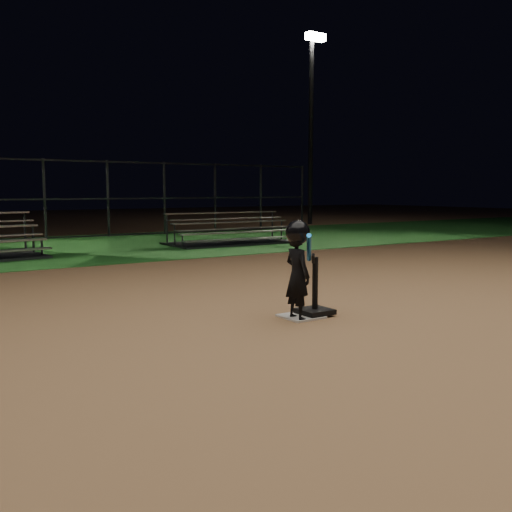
{
  "coord_description": "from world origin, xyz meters",
  "views": [
    {
      "loc": [
        -4.13,
        -5.37,
        1.53
      ],
      "look_at": [
        0.0,
        1.0,
        0.65
      ],
      "focal_mm": 39.99,
      "sensor_mm": 36.0,
      "label": 1
    }
  ],
  "objects_px": {
    "child_batter": "(298,267)",
    "bleacher_right": "(232,237)",
    "home_plate": "(301,316)",
    "batting_tee": "(315,304)",
    "light_pole_right": "(312,113)"
  },
  "relations": [
    {
      "from": "child_batter",
      "to": "bleacher_right",
      "type": "distance_m",
      "value": 9.69
    },
    {
      "from": "home_plate",
      "to": "batting_tee",
      "type": "height_order",
      "value": "batting_tee"
    },
    {
      "from": "child_batter",
      "to": "light_pole_right",
      "type": "distance_m",
      "value": 19.78
    },
    {
      "from": "bleacher_right",
      "to": "light_pole_right",
      "type": "bearing_deg",
      "value": 39.56
    },
    {
      "from": "bleacher_right",
      "to": "light_pole_right",
      "type": "distance_m",
      "value": 11.16
    },
    {
      "from": "batting_tee",
      "to": "home_plate",
      "type": "bearing_deg",
      "value": 177.16
    },
    {
      "from": "batting_tee",
      "to": "child_batter",
      "type": "bearing_deg",
      "value": -167.82
    },
    {
      "from": "child_batter",
      "to": "light_pole_right",
      "type": "height_order",
      "value": "light_pole_right"
    },
    {
      "from": "bleacher_right",
      "to": "light_pole_right",
      "type": "relative_size",
      "value": 0.44
    },
    {
      "from": "home_plate",
      "to": "bleacher_right",
      "type": "relative_size",
      "value": 0.12
    },
    {
      "from": "child_batter",
      "to": "bleacher_right",
      "type": "bearing_deg",
      "value": -27.04
    },
    {
      "from": "child_batter",
      "to": "bleacher_right",
      "type": "relative_size",
      "value": 0.32
    },
    {
      "from": "batting_tee",
      "to": "light_pole_right",
      "type": "height_order",
      "value": "light_pole_right"
    },
    {
      "from": "bleacher_right",
      "to": "home_plate",
      "type": "bearing_deg",
      "value": -114.64
    },
    {
      "from": "child_batter",
      "to": "home_plate",
      "type": "bearing_deg",
      "value": -56.93
    }
  ]
}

